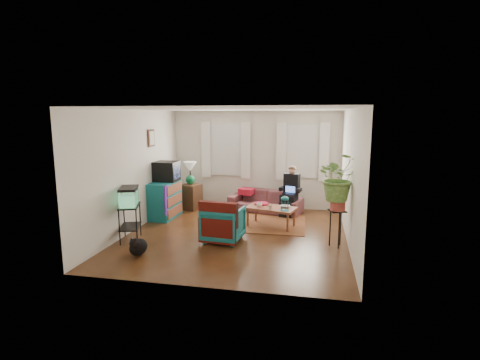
% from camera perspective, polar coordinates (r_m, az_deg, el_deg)
% --- Properties ---
extents(floor, '(4.50, 5.00, 0.01)m').
position_cam_1_polar(floor, '(7.95, -0.58, -8.32)').
color(floor, '#4F2B14').
rests_on(floor, ground).
extents(ceiling, '(4.50, 5.00, 0.01)m').
position_cam_1_polar(ceiling, '(7.56, -0.61, 10.76)').
color(ceiling, white).
rests_on(ceiling, wall_back).
extents(wall_back, '(4.50, 0.01, 2.60)m').
position_cam_1_polar(wall_back, '(10.09, 2.36, 3.10)').
color(wall_back, silver).
rests_on(wall_back, floor).
extents(wall_front, '(4.50, 0.01, 2.60)m').
position_cam_1_polar(wall_front, '(5.27, -6.24, -3.09)').
color(wall_front, silver).
rests_on(wall_front, floor).
extents(wall_left, '(0.01, 5.00, 2.60)m').
position_cam_1_polar(wall_left, '(8.41, -15.78, 1.40)').
color(wall_left, silver).
rests_on(wall_left, floor).
extents(wall_right, '(0.01, 5.00, 2.60)m').
position_cam_1_polar(wall_right, '(7.52, 16.43, 0.42)').
color(wall_right, silver).
rests_on(wall_right, floor).
extents(window_left, '(1.08, 0.04, 1.38)m').
position_cam_1_polar(window_left, '(10.20, -2.11, 4.59)').
color(window_left, white).
rests_on(window_left, wall_back).
extents(window_right, '(1.08, 0.04, 1.38)m').
position_cam_1_polar(window_right, '(9.92, 9.52, 4.32)').
color(window_right, white).
rests_on(window_right, wall_back).
extents(curtains_left, '(1.36, 0.06, 1.50)m').
position_cam_1_polar(curtains_left, '(10.12, -2.21, 4.55)').
color(curtains_left, white).
rests_on(curtains_left, wall_back).
extents(curtains_right, '(1.36, 0.06, 1.50)m').
position_cam_1_polar(curtains_right, '(9.84, 9.50, 4.27)').
color(curtains_right, white).
rests_on(curtains_right, wall_back).
extents(picture_frame, '(0.04, 0.32, 0.40)m').
position_cam_1_polar(picture_frame, '(9.09, -13.33, 6.23)').
color(picture_frame, '#3D2616').
rests_on(picture_frame, wall_left).
extents(area_rug, '(2.03, 1.63, 0.01)m').
position_cam_1_polar(area_rug, '(8.75, 3.31, -6.59)').
color(area_rug, maroon).
rests_on(area_rug, floor).
extents(sofa, '(2.01, 1.19, 0.74)m').
position_cam_1_polar(sofa, '(9.75, 3.89, -2.70)').
color(sofa, brown).
rests_on(sofa, floor).
extents(seated_person, '(0.60, 0.68, 1.12)m').
position_cam_1_polar(seated_person, '(9.49, 7.70, -1.93)').
color(seated_person, black).
rests_on(seated_person, sofa).
extents(side_table, '(0.56, 0.56, 0.67)m').
position_cam_1_polar(side_table, '(10.08, -7.52, -2.54)').
color(side_table, '#392415').
rests_on(side_table, floor).
extents(table_lamp, '(0.42, 0.42, 0.61)m').
position_cam_1_polar(table_lamp, '(9.97, -7.60, 0.96)').
color(table_lamp, white).
rests_on(table_lamp, side_table).
extents(dresser, '(0.52, 1.01, 0.90)m').
position_cam_1_polar(dresser, '(9.33, -11.35, -2.94)').
color(dresser, '#11526A').
rests_on(dresser, floor).
extents(crt_tv, '(0.56, 0.51, 0.48)m').
position_cam_1_polar(crt_tv, '(9.29, -11.13, 1.32)').
color(crt_tv, black).
rests_on(crt_tv, dresser).
extents(aquarium_stand, '(0.55, 0.73, 0.72)m').
position_cam_1_polar(aquarium_stand, '(7.82, -16.39, -6.30)').
color(aquarium_stand, black).
rests_on(aquarium_stand, floor).
extents(aquarium, '(0.50, 0.66, 0.38)m').
position_cam_1_polar(aquarium, '(7.69, -16.58, -2.36)').
color(aquarium, '#7FD899').
rests_on(aquarium, aquarium_stand).
extents(black_cat, '(0.32, 0.46, 0.37)m').
position_cam_1_polar(black_cat, '(7.02, -15.23, -9.56)').
color(black_cat, black).
rests_on(black_cat, floor).
extents(armchair, '(0.80, 0.76, 0.76)m').
position_cam_1_polar(armchair, '(7.49, -2.57, -6.45)').
color(armchair, '#116369').
rests_on(armchair, floor).
extents(serape_throw, '(0.78, 0.25, 0.63)m').
position_cam_1_polar(serape_throw, '(7.18, -3.36, -5.85)').
color(serape_throw, '#9E0A0A').
rests_on(serape_throw, armchair).
extents(coffee_table, '(1.20, 0.85, 0.45)m').
position_cam_1_polar(coffee_table, '(8.48, 4.74, -5.61)').
color(coffee_table, brown).
rests_on(coffee_table, floor).
extents(cup_a, '(0.15, 0.15, 0.10)m').
position_cam_1_polar(cup_a, '(8.42, 2.96, -3.80)').
color(cup_a, white).
rests_on(cup_a, coffee_table).
extents(cup_b, '(0.12, 0.12, 0.09)m').
position_cam_1_polar(cup_b, '(8.24, 4.63, -4.14)').
color(cup_b, beige).
rests_on(cup_b, coffee_table).
extents(bowl, '(0.26, 0.26, 0.05)m').
position_cam_1_polar(bowl, '(8.41, 6.88, -4.03)').
color(bowl, white).
rests_on(bowl, coffee_table).
extents(snack_tray, '(0.41, 0.41, 0.04)m').
position_cam_1_polar(snack_tray, '(8.66, 3.30, -3.61)').
color(snack_tray, '#B21414').
rests_on(snack_tray, coffee_table).
extents(birdcage, '(0.22, 0.22, 0.31)m').
position_cam_1_polar(birdcage, '(8.13, 6.84, -3.56)').
color(birdcage, '#115B6B').
rests_on(birdcage, coffee_table).
extents(plant_stand, '(0.38, 0.38, 0.71)m').
position_cam_1_polar(plant_stand, '(7.39, 14.50, -7.16)').
color(plant_stand, black).
rests_on(plant_stand, floor).
extents(potted_plant, '(1.00, 0.93, 0.90)m').
position_cam_1_polar(potted_plant, '(7.19, 14.78, -0.67)').
color(potted_plant, '#599947').
rests_on(potted_plant, plant_stand).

